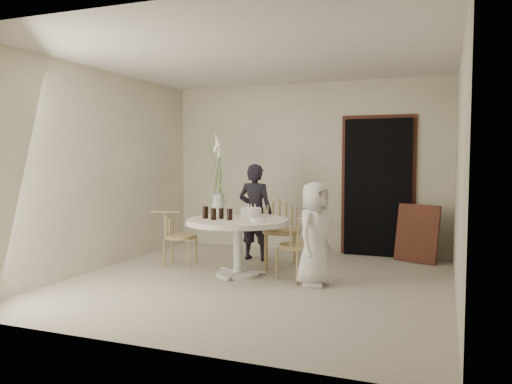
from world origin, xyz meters
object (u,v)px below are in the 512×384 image
(table, at_px, (238,228))
(chair_right, at_px, (304,241))
(girl, at_px, (255,212))
(birthday_cake, at_px, (251,213))
(chair_far, at_px, (280,223))
(boy, at_px, (314,234))
(chair_left, at_px, (173,230))
(flower_vase, at_px, (218,187))

(table, bearing_deg, chair_right, 0.34)
(girl, xyz_separation_m, birthday_cake, (0.26, -0.82, 0.08))
(chair_right, height_order, girl, girl)
(chair_far, bearing_deg, boy, -74.87)
(chair_far, bearing_deg, girl, 135.93)
(chair_right, distance_m, chair_left, 1.94)
(table, distance_m, girl, 1.01)
(boy, bearing_deg, girl, 59.27)
(chair_left, height_order, birthday_cake, birthday_cake)
(flower_vase, bearing_deg, boy, -14.55)
(table, bearing_deg, chair_far, 69.64)
(table, height_order, flower_vase, flower_vase)
(flower_vase, bearing_deg, chair_right, -10.77)
(table, height_order, girl, girl)
(birthday_cake, bearing_deg, chair_right, -12.34)
(chair_right, relative_size, girl, 0.55)
(chair_far, xyz_separation_m, boy, (0.73, -0.94, 0.02))
(chair_far, xyz_separation_m, chair_right, (0.56, -0.81, -0.09))
(chair_left, relative_size, boy, 0.63)
(birthday_cake, distance_m, flower_vase, 0.61)
(chair_left, bearing_deg, boy, -111.08)
(birthday_cake, bearing_deg, chair_far, 73.63)
(boy, bearing_deg, chair_left, 94.13)
(table, xyz_separation_m, girl, (-0.14, 0.99, 0.10))
(chair_far, height_order, chair_right, chair_far)
(chair_right, distance_m, birthday_cake, 0.83)
(chair_left, bearing_deg, flower_vase, -98.26)
(girl, bearing_deg, chair_far, 161.16)
(chair_right, height_order, boy, boy)
(girl, xyz_separation_m, flower_vase, (-0.25, -0.75, 0.41))
(chair_far, relative_size, birthday_cake, 3.39)
(girl, bearing_deg, chair_right, 138.21)
(boy, height_order, birthday_cake, boy)
(table, xyz_separation_m, chair_far, (0.30, 0.82, -0.02))
(girl, height_order, boy, girl)
(chair_right, bearing_deg, boy, 81.05)
(table, xyz_separation_m, chair_left, (-1.07, 0.20, -0.12))
(chair_left, height_order, girl, girl)
(chair_far, distance_m, chair_left, 1.51)
(table, bearing_deg, flower_vase, 148.01)
(chair_left, height_order, flower_vase, flower_vase)
(chair_far, xyz_separation_m, chair_left, (-1.37, -0.62, -0.09))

